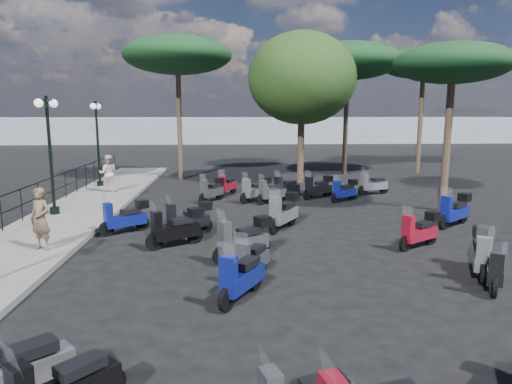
{
  "coord_description": "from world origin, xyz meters",
  "views": [
    {
      "loc": [
        -0.67,
        -11.91,
        3.81
      ],
      "look_at": [
        0.07,
        2.73,
        1.2
      ],
      "focal_mm": 32.0,
      "sensor_mm": 36.0,
      "label": 1
    }
  ],
  "objects_px": {
    "scooter_15": "(284,213)",
    "scooter_0": "(8,376)",
    "scooter_14": "(252,261)",
    "broadleaf_tree": "(302,79)",
    "pine_2": "(178,56)",
    "scooter_2": "(176,229)",
    "pine_1": "(424,64)",
    "scooter_21": "(344,191)",
    "woman": "(40,219)",
    "scooter_5": "(212,190)",
    "scooter_8": "(241,278)",
    "pedestrian_far": "(108,173)",
    "scooter_10": "(256,190)",
    "scooter_17": "(286,188)",
    "lamp_post_2": "(98,138)",
    "scooter_22": "(318,188)",
    "scooter_19": "(481,254)",
    "lamp_post_1": "(50,148)",
    "scooter_9": "(243,240)",
    "scooter_3": "(188,220)",
    "pine_3": "(453,64)",
    "scooter_11": "(227,186)",
    "scooter_16": "(271,193)",
    "scooter_24": "(494,268)",
    "scooter_26": "(455,211)",
    "scooter_4": "(125,218)",
    "pine_0": "(348,61)"
  },
  "relations": [
    {
      "from": "scooter_15",
      "to": "scooter_0",
      "type": "bearing_deg",
      "value": 95.25
    },
    {
      "from": "scooter_14",
      "to": "broadleaf_tree",
      "type": "distance_m",
      "value": 15.57
    },
    {
      "from": "scooter_14",
      "to": "pine_2",
      "type": "bearing_deg",
      "value": -50.51
    },
    {
      "from": "pine_2",
      "to": "scooter_2",
      "type": "bearing_deg",
      "value": -84.31
    },
    {
      "from": "scooter_0",
      "to": "pine_1",
      "type": "distance_m",
      "value": 27.34
    },
    {
      "from": "scooter_14",
      "to": "scooter_21",
      "type": "xyz_separation_m",
      "value": [
        4.31,
        8.9,
        0.02
      ]
    },
    {
      "from": "woman",
      "to": "scooter_14",
      "type": "height_order",
      "value": "woman"
    },
    {
      "from": "scooter_5",
      "to": "pine_2",
      "type": "relative_size",
      "value": 0.17
    },
    {
      "from": "scooter_8",
      "to": "pedestrian_far",
      "type": "bearing_deg",
      "value": -34.53
    },
    {
      "from": "scooter_10",
      "to": "scooter_17",
      "type": "distance_m",
      "value": 1.56
    },
    {
      "from": "scooter_5",
      "to": "broadleaf_tree",
      "type": "bearing_deg",
      "value": -95.91
    },
    {
      "from": "lamp_post_2",
      "to": "scooter_22",
      "type": "relative_size",
      "value": 2.84
    },
    {
      "from": "scooter_17",
      "to": "scooter_19",
      "type": "relative_size",
      "value": 0.85
    },
    {
      "from": "scooter_10",
      "to": "scooter_21",
      "type": "bearing_deg",
      "value": -132.3
    },
    {
      "from": "lamp_post_1",
      "to": "scooter_17",
      "type": "distance_m",
      "value": 9.61
    },
    {
      "from": "scooter_9",
      "to": "scooter_10",
      "type": "relative_size",
      "value": 1.13
    },
    {
      "from": "scooter_19",
      "to": "broadleaf_tree",
      "type": "bearing_deg",
      "value": -56.77
    },
    {
      "from": "pedestrian_far",
      "to": "scooter_10",
      "type": "height_order",
      "value": "pedestrian_far"
    },
    {
      "from": "pine_1",
      "to": "pine_2",
      "type": "height_order",
      "value": "pine_2"
    },
    {
      "from": "scooter_14",
      "to": "scooter_15",
      "type": "bearing_deg",
      "value": -77.92
    },
    {
      "from": "pedestrian_far",
      "to": "pine_1",
      "type": "distance_m",
      "value": 19.4
    },
    {
      "from": "lamp_post_2",
      "to": "scooter_3",
      "type": "relative_size",
      "value": 2.7
    },
    {
      "from": "lamp_post_1",
      "to": "scooter_9",
      "type": "height_order",
      "value": "lamp_post_1"
    },
    {
      "from": "scooter_0",
      "to": "scooter_3",
      "type": "xyz_separation_m",
      "value": [
        1.47,
        8.39,
        -0.0
      ]
    },
    {
      "from": "woman",
      "to": "pine_3",
      "type": "relative_size",
      "value": 0.27
    },
    {
      "from": "scooter_11",
      "to": "pine_3",
      "type": "relative_size",
      "value": 0.23
    },
    {
      "from": "scooter_19",
      "to": "pine_1",
      "type": "relative_size",
      "value": 0.21
    },
    {
      "from": "pine_1",
      "to": "scooter_15",
      "type": "bearing_deg",
      "value": -126.42
    },
    {
      "from": "woman",
      "to": "scooter_16",
      "type": "distance_m",
      "value": 9.44
    },
    {
      "from": "lamp_post_1",
      "to": "scooter_5",
      "type": "distance_m",
      "value": 6.52
    },
    {
      "from": "woman",
      "to": "scooter_16",
      "type": "xyz_separation_m",
      "value": [
        6.7,
        6.63,
        -0.55
      ]
    },
    {
      "from": "lamp_post_1",
      "to": "pedestrian_far",
      "type": "height_order",
      "value": "lamp_post_1"
    },
    {
      "from": "scooter_24",
      "to": "scooter_15",
      "type": "bearing_deg",
      "value": -25.07
    },
    {
      "from": "scooter_8",
      "to": "scooter_26",
      "type": "distance_m",
      "value": 9.2
    },
    {
      "from": "scooter_26",
      "to": "pine_3",
      "type": "distance_m",
      "value": 5.62
    },
    {
      "from": "scooter_4",
      "to": "scooter_9",
      "type": "bearing_deg",
      "value": -163.36
    },
    {
      "from": "lamp_post_1",
      "to": "scooter_11",
      "type": "bearing_deg",
      "value": 43.13
    },
    {
      "from": "scooter_10",
      "to": "scooter_26",
      "type": "xyz_separation_m",
      "value": [
        6.41,
        -4.54,
        0.03
      ]
    },
    {
      "from": "scooter_10",
      "to": "scooter_8",
      "type": "bearing_deg",
      "value": 135.63
    },
    {
      "from": "scooter_0",
      "to": "scooter_9",
      "type": "xyz_separation_m",
      "value": [
        3.12,
        5.91,
        0.03
      ]
    },
    {
      "from": "broadleaf_tree",
      "to": "scooter_9",
      "type": "bearing_deg",
      "value": -104.65
    },
    {
      "from": "scooter_26",
      "to": "lamp_post_2",
      "type": "bearing_deg",
      "value": 22.61
    },
    {
      "from": "scooter_9",
      "to": "pine_0",
      "type": "height_order",
      "value": "pine_0"
    },
    {
      "from": "lamp_post_1",
      "to": "scooter_21",
      "type": "relative_size",
      "value": 3.19
    },
    {
      "from": "scooter_8",
      "to": "scooter_9",
      "type": "xyz_separation_m",
      "value": [
        0.11,
        2.56,
        0.06
      ]
    },
    {
      "from": "scooter_17",
      "to": "pine_3",
      "type": "xyz_separation_m",
      "value": [
        5.81,
        -2.79,
        5.06
      ]
    },
    {
      "from": "pine_1",
      "to": "pine_2",
      "type": "bearing_deg",
      "value": -171.97
    },
    {
      "from": "lamp_post_2",
      "to": "scooter_10",
      "type": "height_order",
      "value": "lamp_post_2"
    },
    {
      "from": "lamp_post_1",
      "to": "pine_2",
      "type": "distance_m",
      "value": 10.86
    },
    {
      "from": "scooter_4",
      "to": "scooter_5",
      "type": "bearing_deg",
      "value": -61.98
    }
  ]
}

